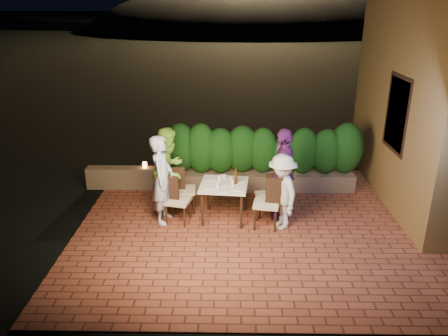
{
  "coord_description": "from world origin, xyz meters",
  "views": [
    {
      "loc": [
        -0.55,
        -7.13,
        4.12
      ],
      "look_at": [
        -0.68,
        0.88,
        1.05
      ],
      "focal_mm": 35.0,
      "sensor_mm": 36.0,
      "label": 1
    }
  ],
  "objects_px": {
    "beer_bottle": "(236,176)",
    "chair_left_front": "(178,200)",
    "chair_left_back": "(184,189)",
    "diner_green": "(170,170)",
    "chair_right_back": "(266,194)",
    "diner_purple": "(283,174)",
    "dining_table": "(224,201)",
    "diner_white": "(282,192)",
    "bowl": "(223,177)",
    "parapet_lamp": "(145,165)",
    "diner_blue": "(162,180)",
    "chair_right_front": "(266,202)"
  },
  "relations": [
    {
      "from": "chair_left_back",
      "to": "diner_green",
      "type": "height_order",
      "value": "diner_green"
    },
    {
      "from": "chair_left_front",
      "to": "chair_right_back",
      "type": "relative_size",
      "value": 1.09
    },
    {
      "from": "chair_right_front",
      "to": "diner_blue",
      "type": "xyz_separation_m",
      "value": [
        -2.01,
        0.21,
        0.37
      ]
    },
    {
      "from": "diner_purple",
      "to": "diner_green",
      "type": "bearing_deg",
      "value": -90.09
    },
    {
      "from": "chair_right_front",
      "to": "chair_left_back",
      "type": "bearing_deg",
      "value": -12.77
    },
    {
      "from": "chair_right_back",
      "to": "diner_blue",
      "type": "height_order",
      "value": "diner_blue"
    },
    {
      "from": "diner_white",
      "to": "chair_left_back",
      "type": "bearing_deg",
      "value": -127.73
    },
    {
      "from": "diner_white",
      "to": "diner_purple",
      "type": "height_order",
      "value": "diner_purple"
    },
    {
      "from": "bowl",
      "to": "diner_blue",
      "type": "bearing_deg",
      "value": -158.92
    },
    {
      "from": "bowl",
      "to": "chair_right_back",
      "type": "height_order",
      "value": "chair_right_back"
    },
    {
      "from": "beer_bottle",
      "to": "bowl",
      "type": "xyz_separation_m",
      "value": [
        -0.26,
        0.31,
        -0.15
      ]
    },
    {
      "from": "diner_white",
      "to": "beer_bottle",
      "type": "bearing_deg",
      "value": -131.1
    },
    {
      "from": "diner_purple",
      "to": "chair_left_back",
      "type": "bearing_deg",
      "value": -89.43
    },
    {
      "from": "diner_blue",
      "to": "beer_bottle",
      "type": "bearing_deg",
      "value": -80.0
    },
    {
      "from": "beer_bottle",
      "to": "diner_green",
      "type": "bearing_deg",
      "value": 164.45
    },
    {
      "from": "dining_table",
      "to": "diner_white",
      "type": "relative_size",
      "value": 0.62
    },
    {
      "from": "beer_bottle",
      "to": "chair_left_front",
      "type": "bearing_deg",
      "value": -170.35
    },
    {
      "from": "dining_table",
      "to": "diner_white",
      "type": "xyz_separation_m",
      "value": [
        1.1,
        -0.35,
        0.37
      ]
    },
    {
      "from": "dining_table",
      "to": "chair_left_back",
      "type": "height_order",
      "value": "chair_left_back"
    },
    {
      "from": "beer_bottle",
      "to": "diner_purple",
      "type": "bearing_deg",
      "value": 6.7
    },
    {
      "from": "dining_table",
      "to": "chair_right_back",
      "type": "bearing_deg",
      "value": 12.59
    },
    {
      "from": "diner_white",
      "to": "parapet_lamp",
      "type": "xyz_separation_m",
      "value": [
        -2.96,
        1.87,
        -0.17
      ]
    },
    {
      "from": "diner_white",
      "to": "parapet_lamp",
      "type": "height_order",
      "value": "diner_white"
    },
    {
      "from": "chair_right_front",
      "to": "diner_green",
      "type": "xyz_separation_m",
      "value": [
        -1.94,
        0.73,
        0.38
      ]
    },
    {
      "from": "dining_table",
      "to": "diner_green",
      "type": "distance_m",
      "value": 1.29
    },
    {
      "from": "chair_left_back",
      "to": "diner_green",
      "type": "bearing_deg",
      "value": 165.03
    },
    {
      "from": "dining_table",
      "to": "chair_right_back",
      "type": "height_order",
      "value": "chair_right_back"
    },
    {
      "from": "diner_white",
      "to": "bowl",
      "type": "bearing_deg",
      "value": -139.05
    },
    {
      "from": "bowl",
      "to": "diner_green",
      "type": "bearing_deg",
      "value": 176.36
    },
    {
      "from": "chair_right_front",
      "to": "diner_white",
      "type": "height_order",
      "value": "diner_white"
    },
    {
      "from": "chair_right_back",
      "to": "parapet_lamp",
      "type": "bearing_deg",
      "value": -35.5
    },
    {
      "from": "diner_green",
      "to": "diner_purple",
      "type": "bearing_deg",
      "value": -73.16
    },
    {
      "from": "chair_left_front",
      "to": "chair_left_back",
      "type": "relative_size",
      "value": 0.99
    },
    {
      "from": "bowl",
      "to": "diner_white",
      "type": "distance_m",
      "value": 1.31
    },
    {
      "from": "bowl",
      "to": "dining_table",
      "type": "bearing_deg",
      "value": -85.66
    },
    {
      "from": "diner_blue",
      "to": "parapet_lamp",
      "type": "height_order",
      "value": "diner_blue"
    },
    {
      "from": "chair_left_back",
      "to": "chair_right_front",
      "type": "distance_m",
      "value": 1.77
    },
    {
      "from": "dining_table",
      "to": "diner_green",
      "type": "bearing_deg",
      "value": 160.56
    },
    {
      "from": "chair_right_front",
      "to": "diner_white",
      "type": "bearing_deg",
      "value": -173.85
    },
    {
      "from": "dining_table",
      "to": "parapet_lamp",
      "type": "distance_m",
      "value": 2.41
    },
    {
      "from": "chair_left_front",
      "to": "diner_blue",
      "type": "distance_m",
      "value": 0.5
    },
    {
      "from": "chair_right_back",
      "to": "diner_purple",
      "type": "xyz_separation_m",
      "value": [
        0.31,
        -0.06,
        0.48
      ]
    },
    {
      "from": "diner_purple",
      "to": "diner_blue",
      "type": "bearing_deg",
      "value": -77.33
    },
    {
      "from": "parapet_lamp",
      "to": "diner_green",
      "type": "bearing_deg",
      "value": -56.6
    },
    {
      "from": "diner_blue",
      "to": "diner_purple",
      "type": "distance_m",
      "value": 2.38
    },
    {
      "from": "diner_blue",
      "to": "diner_white",
      "type": "distance_m",
      "value": 2.31
    },
    {
      "from": "diner_purple",
      "to": "dining_table",
      "type": "bearing_deg",
      "value": -77.17
    },
    {
      "from": "diner_blue",
      "to": "parapet_lamp",
      "type": "bearing_deg",
      "value": 26.29
    },
    {
      "from": "beer_bottle",
      "to": "chair_right_back",
      "type": "relative_size",
      "value": 0.38
    },
    {
      "from": "beer_bottle",
      "to": "chair_right_back",
      "type": "height_order",
      "value": "beer_bottle"
    }
  ]
}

